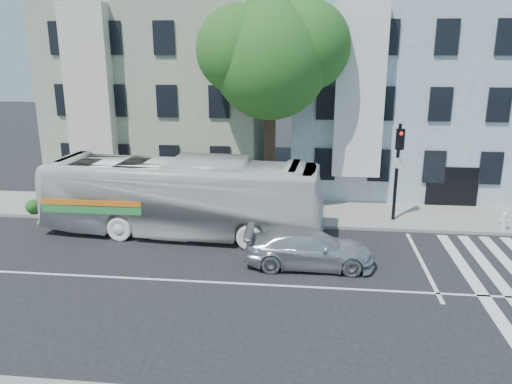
# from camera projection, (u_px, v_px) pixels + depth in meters

# --- Properties ---
(ground) EXTENTS (120.00, 120.00, 0.00)m
(ground) POSITION_uv_depth(u_px,v_px,m) (249.00, 284.00, 17.71)
(ground) COLOR black
(ground) RESTS_ON ground
(sidewalk_far) EXTENTS (80.00, 4.00, 0.15)m
(sidewalk_far) POSITION_uv_depth(u_px,v_px,m) (268.00, 212.00, 25.33)
(sidewalk_far) COLOR gray
(sidewalk_far) RESTS_ON ground
(building_left) EXTENTS (12.00, 10.00, 11.00)m
(building_left) POSITION_uv_depth(u_px,v_px,m) (168.00, 91.00, 31.27)
(building_left) COLOR gray
(building_left) RESTS_ON ground
(building_right) EXTENTS (12.00, 10.00, 11.00)m
(building_right) POSITION_uv_depth(u_px,v_px,m) (396.00, 93.00, 29.79)
(building_right) COLOR #8F9DAA
(building_right) RESTS_ON ground
(street_tree) EXTENTS (7.30, 5.90, 11.10)m
(street_tree) POSITION_uv_depth(u_px,v_px,m) (272.00, 54.00, 23.89)
(street_tree) COLOR #2D2116
(street_tree) RESTS_ON ground
(bus) EXTENTS (3.78, 12.72, 3.50)m
(bus) POSITION_uv_depth(u_px,v_px,m) (182.00, 197.00, 22.11)
(bus) COLOR silver
(bus) RESTS_ON ground
(sedan) EXTENTS (2.11, 4.99, 1.44)m
(sedan) POSITION_uv_depth(u_px,v_px,m) (309.00, 248.00, 19.04)
(sedan) COLOR silver
(sedan) RESTS_ON ground
(hedge) EXTENTS (8.52, 1.09, 0.70)m
(hedge) POSITION_uv_depth(u_px,v_px,m) (115.00, 209.00, 24.37)
(hedge) COLOR #225D1E
(hedge) RESTS_ON sidewalk_far
(traffic_signal) EXTENTS (0.47, 0.55, 4.78)m
(traffic_signal) POSITION_uv_depth(u_px,v_px,m) (398.00, 160.00, 23.10)
(traffic_signal) COLOR black
(traffic_signal) RESTS_ON ground
(fire_hydrant) EXTENTS (0.46, 0.27, 0.85)m
(fire_hydrant) POSITION_uv_depth(u_px,v_px,m) (504.00, 221.00, 22.53)
(fire_hydrant) COLOR silver
(fire_hydrant) RESTS_ON sidewalk_far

